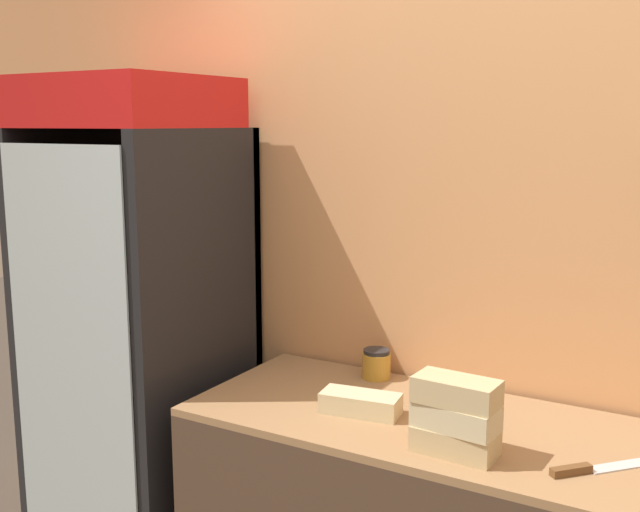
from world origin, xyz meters
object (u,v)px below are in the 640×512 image
sandwich_stack_bottom (455,441)px  chefs_knife (590,469)px  beverage_cooler (148,315)px  sandwich_flat_left (361,403)px  sandwich_stack_middle (456,416)px  sandwich_stack_top (457,391)px  condiment_jar (376,364)px

sandwich_stack_bottom → chefs_knife: (0.35, 0.07, -0.03)m
beverage_cooler → sandwich_flat_left: beverage_cooler is taller
sandwich_stack_middle → sandwich_flat_left: bearing=160.3°
beverage_cooler → sandwich_stack_bottom: bearing=-9.9°
sandwich_flat_left → sandwich_stack_middle: bearing=-19.7°
sandwich_stack_top → sandwich_stack_middle: bearing=0.0°
sandwich_stack_top → sandwich_stack_bottom: bearing=180.0°
sandwich_stack_middle → sandwich_flat_left: (-0.36, 0.13, -0.08)m
beverage_cooler → chefs_knife: (1.68, -0.16, -0.16)m
condiment_jar → sandwich_stack_bottom: bearing=-44.5°
chefs_knife → sandwich_stack_bottom: bearing=-168.1°
sandwich_stack_middle → condiment_jar: bearing=135.5°
beverage_cooler → chefs_knife: bearing=-5.4°
sandwich_flat_left → chefs_knife: bearing=-4.5°
sandwich_stack_top → chefs_knife: bearing=11.9°
condiment_jar → chefs_knife: bearing=-25.2°
sandwich_stack_middle → sandwich_stack_top: size_ratio=1.02×
sandwich_stack_middle → sandwich_stack_bottom: bearing=180.0°
sandwich_stack_bottom → sandwich_stack_middle: size_ratio=0.98×
beverage_cooler → condiment_jar: 0.91m
sandwich_stack_top → chefs_knife: 0.39m
sandwich_stack_top → condiment_jar: sandwich_stack_top is taller
sandwich_stack_middle → sandwich_flat_left: size_ratio=0.92×
sandwich_stack_bottom → chefs_knife: sandwich_stack_bottom is taller
sandwich_stack_middle → chefs_knife: 0.37m
chefs_knife → sandwich_flat_left: bearing=175.5°
sandwich_stack_bottom → beverage_cooler: bearing=170.1°
sandwich_stack_middle → sandwich_stack_top: sandwich_stack_top is taller
beverage_cooler → sandwich_stack_bottom: (1.34, -0.23, -0.13)m
sandwich_stack_middle → sandwich_stack_top: bearing=0.0°
chefs_knife → sandwich_stack_middle: bearing=-168.1°
beverage_cooler → condiment_jar: (0.88, 0.22, -0.11)m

